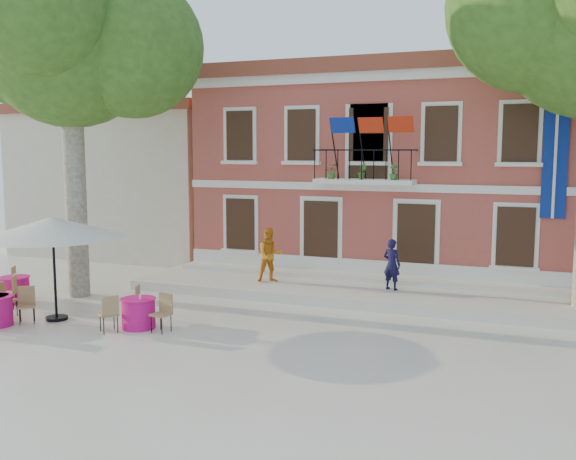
# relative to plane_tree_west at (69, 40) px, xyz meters

# --- Properties ---
(ground) EXTENTS (90.00, 90.00, 0.00)m
(ground) POSITION_rel_plane_tree_west_xyz_m (5.97, -1.41, -7.75)
(ground) COLOR beige
(ground) RESTS_ON ground
(main_building) EXTENTS (13.50, 9.59, 7.50)m
(main_building) POSITION_rel_plane_tree_west_xyz_m (7.97, 8.58, -3.97)
(main_building) COLOR #AA4C3D
(main_building) RESTS_ON ground
(neighbor_west) EXTENTS (9.40, 9.40, 6.40)m
(neighbor_west) POSITION_rel_plane_tree_west_xyz_m (-3.53, 9.59, -4.53)
(neighbor_west) COLOR beige
(neighbor_west) RESTS_ON ground
(terrace) EXTENTS (14.00, 3.40, 0.30)m
(terrace) POSITION_rel_plane_tree_west_xyz_m (7.97, 2.99, -7.60)
(terrace) COLOR silver
(terrace) RESTS_ON ground
(plane_tree_west) EXTENTS (5.35, 5.35, 10.50)m
(plane_tree_west) POSITION_rel_plane_tree_west_xyz_m (0.00, 0.00, 0.00)
(plane_tree_west) COLOR #A59E84
(plane_tree_west) RESTS_ON ground
(patio_umbrella) EXTENTS (3.70, 3.70, 2.75)m
(patio_umbrella) POSITION_rel_plane_tree_west_xyz_m (1.33, -2.55, -5.27)
(patio_umbrella) COLOR black
(patio_umbrella) RESTS_ON ground
(pedestrian_navy) EXTENTS (0.65, 0.53, 1.55)m
(pedestrian_navy) POSITION_rel_plane_tree_west_xyz_m (9.14, 3.04, -6.67)
(pedestrian_navy) COLOR black
(pedestrian_navy) RESTS_ON terrace
(pedestrian_orange) EXTENTS (1.07, 1.03, 1.73)m
(pedestrian_orange) POSITION_rel_plane_tree_west_xyz_m (5.26, 2.78, -6.58)
(pedestrian_orange) COLOR orange
(pedestrian_orange) RESTS_ON terrace
(cafe_table_0) EXTENTS (1.35, 1.86, 0.95)m
(cafe_table_0) POSITION_rel_plane_tree_west_xyz_m (-1.17, -1.45, -7.33)
(cafe_table_0) COLOR #DC1472
(cafe_table_0) RESTS_ON ground
(cafe_table_1) EXTENTS (1.75, 1.85, 0.95)m
(cafe_table_1) POSITION_rel_plane_tree_west_xyz_m (3.85, -2.43, -7.32)
(cafe_table_1) COLOR #DC1472
(cafe_table_1) RESTS_ON ground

